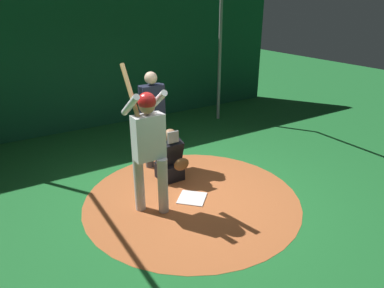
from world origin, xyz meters
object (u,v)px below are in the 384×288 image
(home_plate, at_px, (192,198))
(catcher, at_px, (171,160))
(batter, at_px, (148,142))
(umpire, at_px, (153,115))

(home_plate, height_order, catcher, catcher)
(batter, distance_m, umpire, 1.54)
(catcher, xyz_separation_m, umpire, (-0.66, 0.00, 0.65))
(batter, xyz_separation_m, catcher, (-0.70, 0.72, -0.75))
(home_plate, relative_size, umpire, 0.23)
(catcher, bearing_deg, batter, -45.95)
(umpire, bearing_deg, catcher, -0.10)
(home_plate, xyz_separation_m, umpire, (-1.41, 0.03, 1.01))
(umpire, bearing_deg, batter, -28.07)
(catcher, distance_m, umpire, 0.92)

